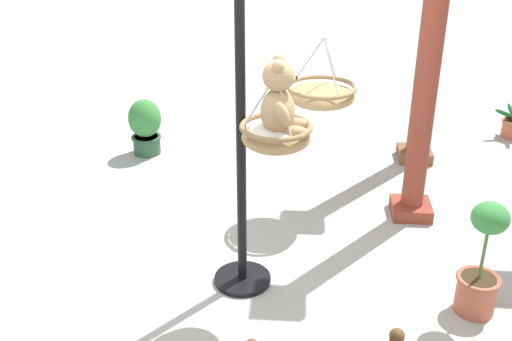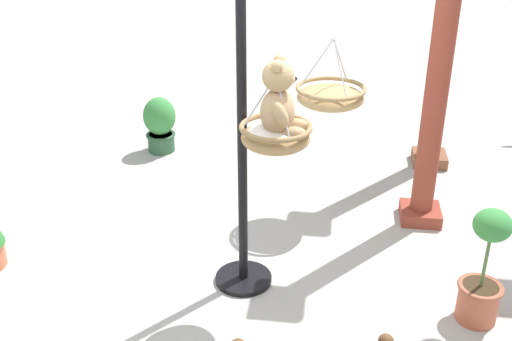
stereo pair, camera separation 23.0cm
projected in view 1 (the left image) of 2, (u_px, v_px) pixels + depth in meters
ground_plane at (244, 289)px, 4.81m from camera, size 40.00×40.00×0.00m
display_pole_central at (242, 201)px, 4.59m from camera, size 0.44×0.44×2.35m
hanging_basket_with_teddy at (276, 135)px, 4.17m from camera, size 0.49×0.49×0.53m
teddy_bear at (280, 103)px, 4.07m from camera, size 0.37×0.32×0.53m
hanging_basket_left_high at (321, 94)px, 5.48m from camera, size 0.61×0.61×0.61m
greenhouse_pillar_right at (428, 75)px, 5.23m from camera, size 0.38×0.38×2.80m
greenhouse_pillar_far_back at (429, 32)px, 6.29m from camera, size 0.37×0.37×2.92m
potted_plant_flowering_red at (145, 126)px, 6.91m from camera, size 0.36×0.36×0.63m
potted_plant_conical_shrub at (481, 267)px, 4.42m from camera, size 0.32×0.32×0.89m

